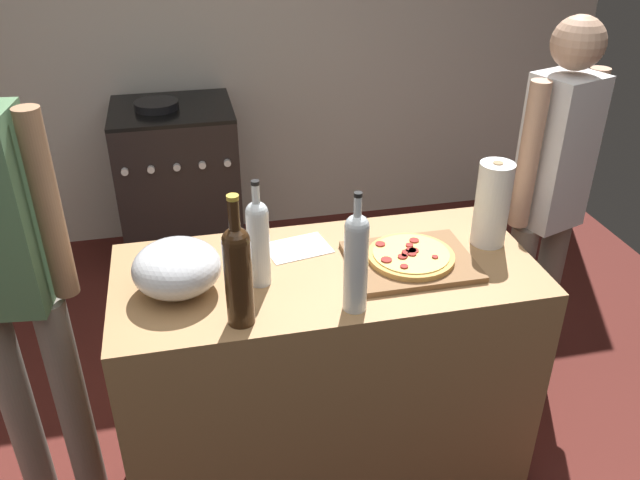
% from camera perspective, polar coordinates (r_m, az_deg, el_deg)
% --- Properties ---
extents(ground_plane, '(4.47, 3.30, 0.02)m').
position_cam_1_polar(ground_plane, '(3.20, -2.86, -9.94)').
color(ground_plane, '#511E19').
extents(kitchen_wall_rear, '(4.47, 0.10, 2.60)m').
position_cam_1_polar(kitchen_wall_rear, '(3.92, -7.16, 18.78)').
color(kitchen_wall_rear, beige).
rests_on(kitchen_wall_rear, ground_plane).
extents(counter, '(1.37, 0.61, 0.91)m').
position_cam_1_polar(counter, '(2.38, 0.54, -11.75)').
color(counter, '#9E7247').
rests_on(counter, ground_plane).
extents(cutting_board, '(0.40, 0.32, 0.02)m').
position_cam_1_polar(cutting_board, '(2.15, 7.89, -1.85)').
color(cutting_board, brown).
rests_on(cutting_board, counter).
extents(pizza, '(0.28, 0.28, 0.03)m').
position_cam_1_polar(pizza, '(2.14, 7.91, -1.37)').
color(pizza, tan).
rests_on(pizza, cutting_board).
extents(mixing_bowl, '(0.27, 0.27, 0.16)m').
position_cam_1_polar(mixing_bowl, '(2.00, -12.36, -2.39)').
color(mixing_bowl, '#B2B2B7').
rests_on(mixing_bowl, counter).
extents(paper_towel_roll, '(0.12, 0.12, 0.30)m').
position_cam_1_polar(paper_towel_roll, '(2.26, 14.77, 3.04)').
color(paper_towel_roll, white).
rests_on(paper_towel_roll, counter).
extents(wine_bottle_green, '(0.08, 0.08, 0.40)m').
position_cam_1_polar(wine_bottle_green, '(1.79, -7.16, -2.67)').
color(wine_bottle_green, '#331E0F').
rests_on(wine_bottle_green, counter).
extents(wine_bottle_amber, '(0.07, 0.07, 0.35)m').
position_cam_1_polar(wine_bottle_amber, '(1.97, -5.41, 0.05)').
color(wine_bottle_amber, silver).
rests_on(wine_bottle_amber, counter).
extents(wine_bottle_dark, '(0.07, 0.07, 0.37)m').
position_cam_1_polar(wine_bottle_dark, '(1.84, 3.16, -1.66)').
color(wine_bottle_dark, silver).
rests_on(wine_bottle_dark, counter).
extents(recipe_sheet, '(0.23, 0.19, 0.00)m').
position_cam_1_polar(recipe_sheet, '(2.22, -1.95, -0.70)').
color(recipe_sheet, white).
rests_on(recipe_sheet, counter).
extents(stove, '(0.64, 0.59, 0.97)m').
position_cam_1_polar(stove, '(3.78, -12.12, 4.58)').
color(stove, black).
rests_on(stove, ground_plane).
extents(person_in_stripes, '(0.40, 0.23, 1.69)m').
position_cam_1_polar(person_in_stripes, '(2.20, -25.67, -1.97)').
color(person_in_stripes, slate).
rests_on(person_in_stripes, ground_plane).
extents(person_in_red, '(0.37, 0.26, 1.59)m').
position_cam_1_polar(person_in_red, '(2.74, 19.35, 3.87)').
color(person_in_red, slate).
rests_on(person_in_red, ground_plane).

